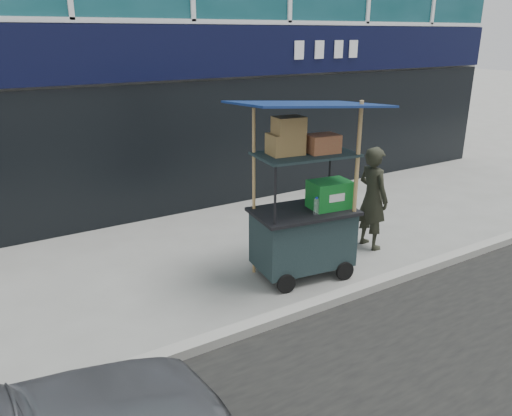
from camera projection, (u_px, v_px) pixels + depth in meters
ground at (331, 294)px, 6.50m from camera, size 80.00×80.00×0.00m
curb at (341, 296)px, 6.32m from camera, size 80.00×0.18×0.12m
vendor_cart at (305, 216)px, 6.76m from camera, size 1.98×1.53×2.48m
vendor_man at (373, 198)px, 7.70m from camera, size 0.40×0.60×1.62m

